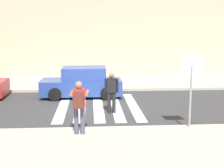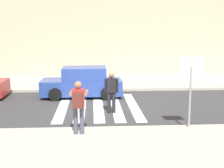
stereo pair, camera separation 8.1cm
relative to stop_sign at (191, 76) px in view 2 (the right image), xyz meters
name	(u,v)px [view 2 (the right image)]	position (x,y,z in m)	size (l,w,h in m)	color
ground_plane	(98,107)	(-3.06, 3.42, -1.91)	(120.00, 120.00, 0.00)	#38383A
sidewalk_near	(103,166)	(-3.06, -2.78, -1.84)	(60.00, 6.00, 0.14)	#B2AD9E
sidewalk_far	(97,83)	(-3.06, 9.42, -1.84)	(60.00, 4.80, 0.14)	#B2AD9E
building_facade_far	(96,38)	(-3.06, 13.82, 0.91)	(56.00, 4.00, 5.63)	beige
crosswalk_stripe_0	(63,107)	(-4.66, 3.62, -1.90)	(0.44, 5.20, 0.01)	silver
crosswalk_stripe_1	(81,107)	(-3.86, 3.62, -1.90)	(0.44, 5.20, 0.01)	silver
crosswalk_stripe_2	(98,106)	(-3.06, 3.62, -1.90)	(0.44, 5.20, 0.01)	silver
crosswalk_stripe_3	(116,106)	(-2.26, 3.62, -1.90)	(0.44, 5.20, 0.01)	silver
crosswalk_stripe_4	(133,106)	(-1.46, 3.62, -1.90)	(0.44, 5.20, 0.01)	silver
stop_sign	(191,76)	(0.00, 0.00, 0.00)	(0.76, 0.08, 2.43)	gray
photographer_with_backpack	(78,103)	(-3.76, -0.51, -0.74)	(0.61, 0.87, 1.72)	#474C60
pedestrian_crossing	(111,90)	(-2.53, 2.50, -0.93)	(0.58, 0.27, 1.72)	#232328
parked_car_blue	(82,83)	(-3.83, 5.72, -1.18)	(4.10, 1.92, 1.55)	#284293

